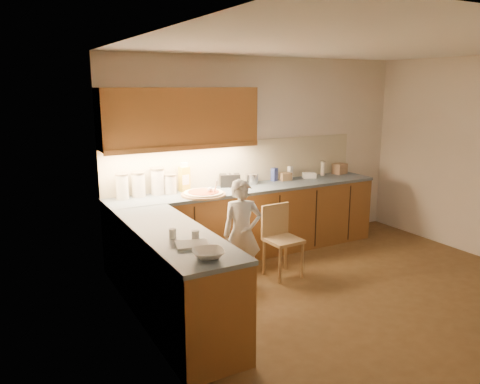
{
  "coord_description": "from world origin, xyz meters",
  "views": [
    {
      "loc": [
        -3.39,
        -3.48,
        2.23
      ],
      "look_at": [
        -0.8,
        1.2,
        1.0
      ],
      "focal_mm": 35.0,
      "sensor_mm": 36.0,
      "label": 1
    }
  ],
  "objects_px": {
    "wooden_chair": "(280,235)",
    "toaster": "(230,180)",
    "pizza_on_board": "(204,194)",
    "oil_jug": "(184,178)",
    "child": "(242,233)"
  },
  "relations": [
    {
      "from": "pizza_on_board",
      "to": "oil_jug",
      "type": "distance_m",
      "value": 0.37
    },
    {
      "from": "wooden_chair",
      "to": "pizza_on_board",
      "type": "bearing_deg",
      "value": 134.61
    },
    {
      "from": "wooden_chair",
      "to": "toaster",
      "type": "xyz_separation_m",
      "value": [
        -0.17,
        0.94,
        0.51
      ]
    },
    {
      "from": "oil_jug",
      "to": "wooden_chair",
      "type": "bearing_deg",
      "value": -50.31
    },
    {
      "from": "pizza_on_board",
      "to": "child",
      "type": "xyz_separation_m",
      "value": [
        0.15,
        -0.68,
        -0.34
      ]
    },
    {
      "from": "pizza_on_board",
      "to": "wooden_chair",
      "type": "distance_m",
      "value": 1.05
    },
    {
      "from": "pizza_on_board",
      "to": "oil_jug",
      "type": "bearing_deg",
      "value": 109.45
    },
    {
      "from": "child",
      "to": "wooden_chair",
      "type": "bearing_deg",
      "value": 21.28
    },
    {
      "from": "child",
      "to": "oil_jug",
      "type": "height_order",
      "value": "oil_jug"
    },
    {
      "from": "wooden_chair",
      "to": "oil_jug",
      "type": "distance_m",
      "value": 1.39
    },
    {
      "from": "oil_jug",
      "to": "toaster",
      "type": "xyz_separation_m",
      "value": [
        0.63,
        -0.02,
        -0.08
      ]
    },
    {
      "from": "toaster",
      "to": "pizza_on_board",
      "type": "bearing_deg",
      "value": -129.18
    },
    {
      "from": "child",
      "to": "wooden_chair",
      "type": "distance_m",
      "value": 0.55
    },
    {
      "from": "pizza_on_board",
      "to": "toaster",
      "type": "height_order",
      "value": "pizza_on_board"
    },
    {
      "from": "pizza_on_board",
      "to": "wooden_chair",
      "type": "relative_size",
      "value": 0.64
    }
  ]
}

